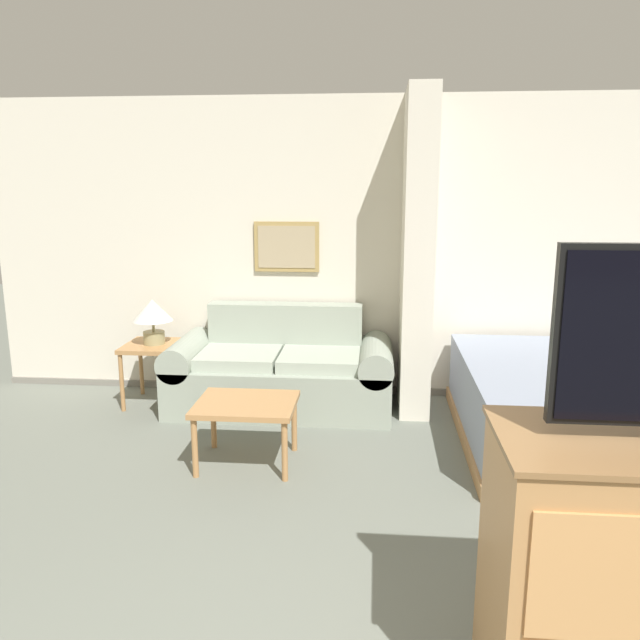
# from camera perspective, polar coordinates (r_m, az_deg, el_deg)

# --- Properties ---
(wall_back) EXTENTS (6.83, 0.16, 2.60)m
(wall_back) POSITION_cam_1_polar(r_m,az_deg,el_deg) (5.53, 4.72, 6.36)
(wall_back) COLOR silver
(wall_back) RESTS_ON ground_plane
(wall_partition_pillar) EXTENTS (0.24, 0.67, 2.60)m
(wall_partition_pillar) POSITION_cam_1_polar(r_m,az_deg,el_deg) (5.14, 8.87, 5.87)
(wall_partition_pillar) COLOR silver
(wall_partition_pillar) RESTS_ON ground_plane
(couch) EXTENTS (1.88, 0.84, 0.84)m
(couch) POSITION_cam_1_polar(r_m,az_deg,el_deg) (5.31, -3.56, -4.74)
(couch) COLOR #99A393
(couch) RESTS_ON ground_plane
(coffee_table) EXTENTS (0.67, 0.55, 0.44)m
(coffee_table) POSITION_cam_1_polar(r_m,az_deg,el_deg) (4.25, -6.76, -8.12)
(coffee_table) COLOR #B27F4C
(coffee_table) RESTS_ON ground_plane
(side_table) EXTENTS (0.50, 0.50, 0.53)m
(side_table) POSITION_cam_1_polar(r_m,az_deg,el_deg) (5.53, -14.85, -2.90)
(side_table) COLOR #B27F4C
(side_table) RESTS_ON ground_plane
(table_lamp) EXTENTS (0.33, 0.33, 0.38)m
(table_lamp) POSITION_cam_1_polar(r_m,az_deg,el_deg) (5.45, -15.05, 0.51)
(table_lamp) COLOR tan
(table_lamp) RESTS_ON side_table
(bed) EXTENTS (1.77, 1.90, 0.59)m
(bed) POSITION_cam_1_polar(r_m,az_deg,el_deg) (4.96, 23.03, -7.11)
(bed) COLOR #B27F4C
(bed) RESTS_ON ground_plane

